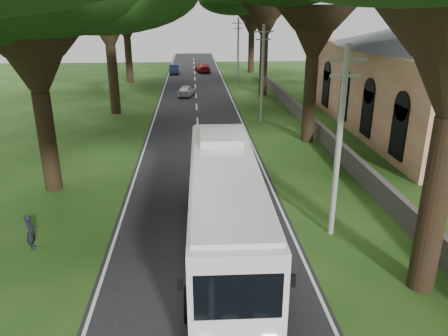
{
  "coord_description": "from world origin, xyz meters",
  "views": [
    {
      "loc": [
        -0.34,
        -10.51,
        9.28
      ],
      "look_at": [
        1.03,
        8.59,
        2.2
      ],
      "focal_mm": 35.0,
      "sensor_mm": 36.0,
      "label": 1
    }
  ],
  "objects": [
    {
      "name": "road",
      "position": [
        0.0,
        25.0,
        0.01
      ],
      "size": [
        8.0,
        120.0,
        0.04
      ],
      "primitive_type": "cube",
      "color": "black",
      "rests_on": "ground"
    },
    {
      "name": "property_wall",
      "position": [
        9.0,
        24.0,
        0.6
      ],
      "size": [
        0.35,
        50.0,
        1.2
      ],
      "primitive_type": "cube",
      "color": "#383533",
      "rests_on": "ground"
    },
    {
      "name": "church",
      "position": [
        17.86,
        21.55,
        4.91
      ],
      "size": [
        14.0,
        24.0,
        11.6
      ],
      "color": "#C3755F",
      "rests_on": "ground"
    },
    {
      "name": "pole_near",
      "position": [
        5.5,
        6.0,
        4.18
      ],
      "size": [
        1.6,
        0.24,
        8.0
      ],
      "color": "gray",
      "rests_on": "ground"
    },
    {
      "name": "pole_mid",
      "position": [
        5.5,
        26.0,
        4.18
      ],
      "size": [
        1.6,
        0.24,
        8.0
      ],
      "color": "gray",
      "rests_on": "ground"
    },
    {
      "name": "pole_far",
      "position": [
        5.5,
        46.0,
        4.18
      ],
      "size": [
        1.6,
        0.24,
        8.0
      ],
      "color": "gray",
      "rests_on": "ground"
    },
    {
      "name": "coach_bus",
      "position": [
        0.8,
        5.03,
        2.0
      ],
      "size": [
        3.15,
        12.63,
        3.71
      ],
      "rotation": [
        0.0,
        0.0,
        -0.02
      ],
      "color": "white",
      "rests_on": "ground"
    },
    {
      "name": "distant_car_a",
      "position": [
        -1.01,
        37.72,
        0.63
      ],
      "size": [
        2.22,
        3.77,
        1.2
      ],
      "primitive_type": "imported",
      "rotation": [
        0.0,
        0.0,
        2.9
      ],
      "color": "silver",
      "rests_on": "road"
    },
    {
      "name": "distant_car_b",
      "position": [
        -3.0,
        55.18,
        0.67
      ],
      "size": [
        1.42,
        3.91,
        1.28
      ],
      "primitive_type": "imported",
      "rotation": [
        0.0,
        0.0,
        0.02
      ],
      "color": "navy",
      "rests_on": "road"
    },
    {
      "name": "distant_car_c",
      "position": [
        1.23,
        56.59,
        0.69
      ],
      "size": [
        2.51,
        4.8,
        1.33
      ],
      "primitive_type": "imported",
      "rotation": [
        0.0,
        0.0,
        3.29
      ],
      "color": "maroon",
      "rests_on": "road"
    },
    {
      "name": "pedestrian",
      "position": [
        -7.01,
        5.61,
        0.76
      ],
      "size": [
        0.42,
        0.59,
        1.51
      ],
      "primitive_type": "imported",
      "rotation": [
        0.0,
        0.0,
        1.68
      ],
      "color": "black",
      "rests_on": "ground"
    }
  ]
}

